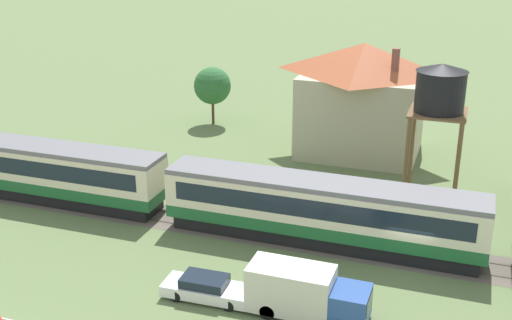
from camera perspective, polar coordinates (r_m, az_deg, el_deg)
The scene contains 8 objects.
ground_plane at distance 39.18m, azimuth 13.43°, elevation -8.85°, with size 600.00×600.00×0.00m, color #607547.
passenger_train at distance 39.55m, azimuth 6.20°, elevation -4.38°, with size 62.08×3.11×4.10m.
railway_track at distance 39.97m, azimuth 11.75°, elevation -8.07°, with size 130.76×3.60×0.04m.
station_house_terracotta_roof at distance 54.81m, azimuth 9.40°, elevation 5.50°, with size 10.57×8.64×9.49m.
water_tower at distance 45.47m, azimuth 16.05°, elevation 5.79°, with size 3.86×3.86×9.88m.
parked_car_white at distance 34.68m, azimuth -4.41°, elevation -11.28°, with size 4.84×1.95×1.27m.
delivery_truck_blue at distance 33.00m, azimuth 4.31°, elevation -11.64°, with size 6.16×2.17×2.59m.
yard_tree_1 at distance 62.55m, azimuth -3.90°, elevation 6.60°, with size 3.60×3.60×5.66m.
Camera 1 is at (2.50, -34.26, 18.85)m, focal length 45.00 mm.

